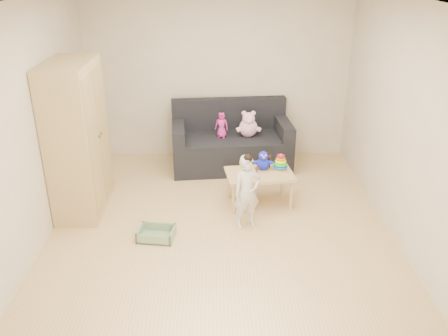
{
  "coord_description": "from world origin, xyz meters",
  "views": [
    {
      "loc": [
        -0.05,
        -4.91,
        3.01
      ],
      "look_at": [
        0.05,
        0.25,
        0.65
      ],
      "focal_mm": 38.0,
      "sensor_mm": 36.0,
      "label": 1
    }
  ],
  "objects_px": {
    "play_table": "(259,188)",
    "toddler": "(247,193)",
    "wardrobe": "(77,139)",
    "sofa": "(231,151)"
  },
  "relations": [
    {
      "from": "play_table",
      "to": "toddler",
      "type": "xyz_separation_m",
      "value": [
        -0.2,
        -0.54,
        0.22
      ]
    },
    {
      "from": "wardrobe",
      "to": "play_table",
      "type": "relative_size",
      "value": 2.22
    },
    {
      "from": "sofa",
      "to": "play_table",
      "type": "height_order",
      "value": "sofa"
    },
    {
      "from": "play_table",
      "to": "toddler",
      "type": "height_order",
      "value": "toddler"
    },
    {
      "from": "play_table",
      "to": "toddler",
      "type": "relative_size",
      "value": 0.96
    },
    {
      "from": "play_table",
      "to": "wardrobe",
      "type": "bearing_deg",
      "value": -178.9
    },
    {
      "from": "wardrobe",
      "to": "toddler",
      "type": "height_order",
      "value": "wardrobe"
    },
    {
      "from": "sofa",
      "to": "play_table",
      "type": "bearing_deg",
      "value": -79.69
    },
    {
      "from": "wardrobe",
      "to": "sofa",
      "type": "xyz_separation_m",
      "value": [
        1.92,
        1.24,
        -0.69
      ]
    },
    {
      "from": "wardrobe",
      "to": "toddler",
      "type": "xyz_separation_m",
      "value": [
        2.04,
        -0.5,
        -0.5
      ]
    }
  ]
}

